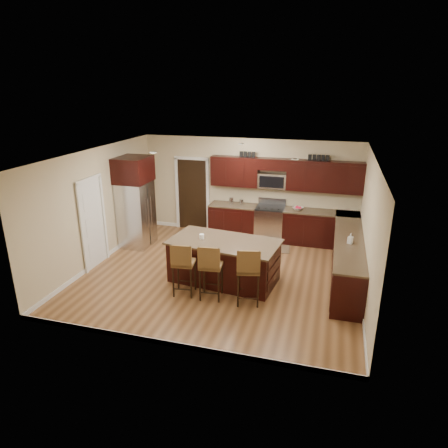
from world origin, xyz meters
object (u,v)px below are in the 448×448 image
(range, at_px, (270,223))
(stool_right, at_px, (248,270))
(island, at_px, (224,262))
(stool_left, at_px, (183,263))
(refrigerator, at_px, (135,201))
(stool_mid, at_px, (210,266))

(range, bearing_deg, stool_right, -87.18)
(island, xyz_separation_m, stool_left, (-0.61, -0.85, 0.27))
(stool_left, height_order, stool_right, stool_right)
(range, relative_size, stool_left, 0.98)
(stool_right, bearing_deg, refrigerator, 134.80)
(stool_right, bearing_deg, island, 117.27)
(island, bearing_deg, stool_left, -118.71)
(stool_mid, distance_m, refrigerator, 3.53)
(range, distance_m, refrigerator, 3.64)
(stool_left, distance_m, refrigerator, 3.12)
(stool_left, xyz_separation_m, stool_right, (1.32, -0.00, 0.03))
(island, bearing_deg, refrigerator, 160.91)
(range, xyz_separation_m, stool_mid, (-0.58, -3.54, 0.25))
(stool_left, relative_size, stool_mid, 0.98)
(range, relative_size, stool_mid, 0.96)
(island, relative_size, stool_mid, 2.11)
(stool_right, height_order, refrigerator, refrigerator)
(range, bearing_deg, stool_mid, -99.33)
(stool_left, xyz_separation_m, refrigerator, (-2.15, 2.20, 0.51))
(stool_mid, bearing_deg, stool_left, 173.82)
(island, height_order, stool_right, stool_right)
(island, xyz_separation_m, refrigerator, (-2.76, 1.36, 0.78))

